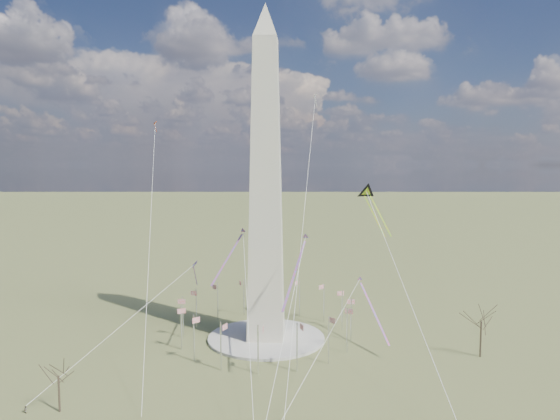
{
  "coord_description": "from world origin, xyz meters",
  "views": [
    {
      "loc": [
        12.22,
        -149.49,
        53.62
      ],
      "look_at": [
        4.25,
        0.0,
        40.12
      ],
      "focal_mm": 32.0,
      "sensor_mm": 36.0,
      "label": 1
    }
  ],
  "objects_px": {
    "washington_monument": "(266,184)",
    "tree_near": "(481,319)",
    "person_west": "(26,409)",
    "kite_delta_black": "(368,195)"
  },
  "relations": [
    {
      "from": "washington_monument",
      "to": "person_west",
      "type": "height_order",
      "value": "washington_monument"
    },
    {
      "from": "tree_near",
      "to": "person_west",
      "type": "relative_size",
      "value": 9.8
    },
    {
      "from": "washington_monument",
      "to": "person_west",
      "type": "xyz_separation_m",
      "value": [
        -48.45,
        -48.8,
        -47.17
      ]
    },
    {
      "from": "washington_monument",
      "to": "tree_near",
      "type": "distance_m",
      "value": 72.32
    },
    {
      "from": "person_west",
      "to": "kite_delta_black",
      "type": "height_order",
      "value": "kite_delta_black"
    },
    {
      "from": "person_west",
      "to": "kite_delta_black",
      "type": "relative_size",
      "value": 0.08
    },
    {
      "from": "washington_monument",
      "to": "tree_near",
      "type": "relative_size",
      "value": 6.54
    },
    {
      "from": "person_west",
      "to": "kite_delta_black",
      "type": "distance_m",
      "value": 109.98
    },
    {
      "from": "person_west",
      "to": "kite_delta_black",
      "type": "bearing_deg",
      "value": -113.88
    },
    {
      "from": "washington_monument",
      "to": "kite_delta_black",
      "type": "relative_size",
      "value": 5.31
    }
  ]
}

